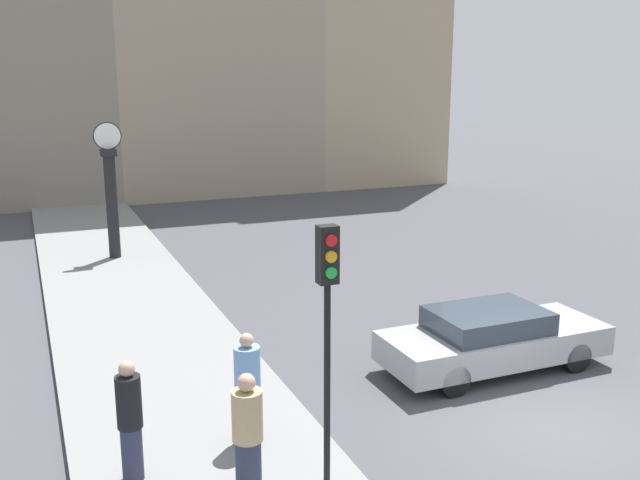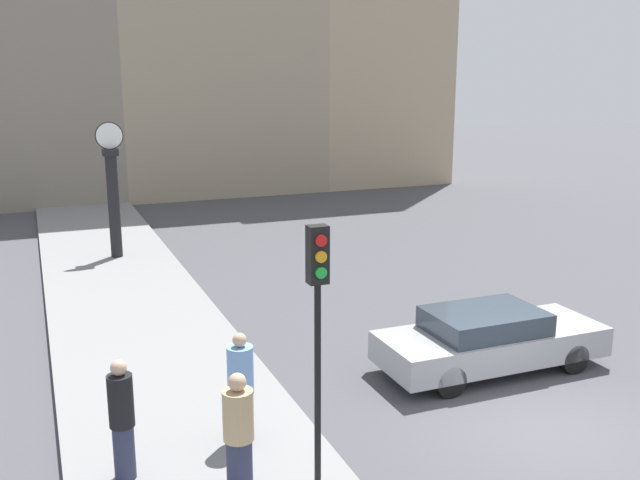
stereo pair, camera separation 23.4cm
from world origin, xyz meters
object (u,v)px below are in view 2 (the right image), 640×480
(street_clock, at_px, (113,193))
(pedestrian_black_jacket, at_px, (122,420))
(pedestrian_blue_stripe, at_px, (241,388))
(pedestrian_tan_coat, at_px, (239,433))
(traffic_light_near, at_px, (318,307))
(sedan_car, at_px, (489,339))

(street_clock, xyz_separation_m, pedestrian_black_jacket, (-1.40, -13.04, -1.11))
(pedestrian_blue_stripe, height_order, pedestrian_tan_coat, pedestrian_blue_stripe)
(traffic_light_near, bearing_deg, sedan_car, 31.12)
(sedan_car, distance_m, pedestrian_tan_coat, 6.34)
(traffic_light_near, xyz_separation_m, street_clock, (-1.00, 14.44, -0.70))
(sedan_car, distance_m, pedestrian_blue_stripe, 5.56)
(traffic_light_near, distance_m, pedestrian_tan_coat, 2.15)
(pedestrian_black_jacket, bearing_deg, pedestrian_blue_stripe, 12.44)
(street_clock, bearing_deg, pedestrian_black_jacket, -96.13)
(pedestrian_blue_stripe, bearing_deg, traffic_light_near, -72.81)
(traffic_light_near, relative_size, pedestrian_black_jacket, 2.10)
(pedestrian_blue_stripe, distance_m, pedestrian_black_jacket, 1.89)
(pedestrian_blue_stripe, bearing_deg, sedan_car, 11.78)
(street_clock, bearing_deg, pedestrian_tan_coat, -89.85)
(sedan_car, distance_m, street_clock, 13.00)
(pedestrian_blue_stripe, bearing_deg, pedestrian_black_jacket, -167.56)
(street_clock, distance_m, pedestrian_blue_stripe, 12.69)
(sedan_car, height_order, traffic_light_near, traffic_light_near)
(sedan_car, bearing_deg, pedestrian_blue_stripe, -168.22)
(pedestrian_black_jacket, bearing_deg, pedestrian_tan_coat, -32.12)
(sedan_car, height_order, street_clock, street_clock)
(pedestrian_tan_coat, bearing_deg, traffic_light_near, -27.35)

